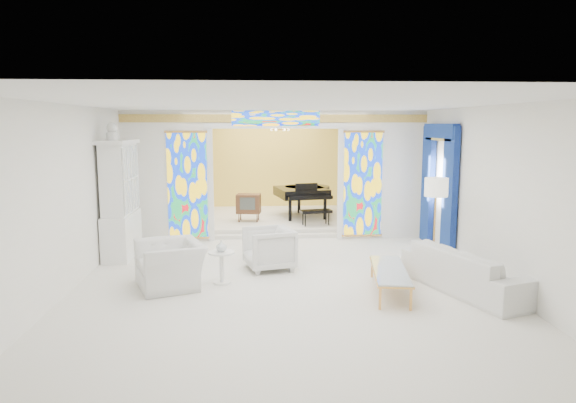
{
  "coord_description": "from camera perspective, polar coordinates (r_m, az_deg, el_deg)",
  "views": [
    {
      "loc": [
        -0.51,
        -9.88,
        2.68
      ],
      "look_at": [
        0.16,
        0.2,
        1.16
      ],
      "focal_mm": 32.0,
      "sensor_mm": 36.0,
      "label": 1
    }
  ],
  "objects": [
    {
      "name": "floor",
      "position": [
        10.25,
        -0.85,
        -6.61
      ],
      "size": [
        12.0,
        12.0,
        0.0
      ],
      "primitive_type": "plane",
      "color": "silver",
      "rests_on": "ground"
    },
    {
      "name": "ceiling",
      "position": [
        9.9,
        -0.89,
        10.4
      ],
      "size": [
        7.0,
        12.0,
        0.02
      ],
      "primitive_type": "cube",
      "color": "white",
      "rests_on": "wall_back"
    },
    {
      "name": "wall_back",
      "position": [
        15.93,
        -1.98,
        4.29
      ],
      "size": [
        7.0,
        0.02,
        3.0
      ],
      "primitive_type": "cube",
      "color": "white",
      "rests_on": "floor"
    },
    {
      "name": "wall_front",
      "position": [
        4.09,
        3.51,
        -8.22
      ],
      "size": [
        7.0,
        0.02,
        3.0
      ],
      "primitive_type": "cube",
      "color": "white",
      "rests_on": "floor"
    },
    {
      "name": "wall_left",
      "position": [
        10.39,
        -20.53,
        1.48
      ],
      "size": [
        0.02,
        12.0,
        3.0
      ],
      "primitive_type": "cube",
      "color": "white",
      "rests_on": "floor"
    },
    {
      "name": "wall_right",
      "position": [
        10.73,
        18.16,
        1.8
      ],
      "size": [
        0.02,
        12.0,
        3.0
      ],
      "primitive_type": "cube",
      "color": "white",
      "rests_on": "floor"
    },
    {
      "name": "partition_wall",
      "position": [
        11.93,
        -1.36,
        3.6
      ],
      "size": [
        7.0,
        0.22,
        3.0
      ],
      "color": "white",
      "rests_on": "floor"
    },
    {
      "name": "stained_glass_left",
      "position": [
        11.95,
        -11.11,
        1.75
      ],
      "size": [
        0.9,
        0.04,
        2.4
      ],
      "primitive_type": "cube",
      "color": "gold",
      "rests_on": "partition_wall"
    },
    {
      "name": "stained_glass_right",
      "position": [
        12.12,
        8.3,
        1.91
      ],
      "size": [
        0.9,
        0.04,
        2.4
      ],
      "primitive_type": "cube",
      "color": "gold",
      "rests_on": "partition_wall"
    },
    {
      "name": "stained_glass_transom",
      "position": [
        11.78,
        -1.36,
        9.22
      ],
      "size": [
        2.0,
        0.04,
        0.34
      ],
      "primitive_type": "cube",
      "color": "gold",
      "rests_on": "partition_wall"
    },
    {
      "name": "alcove_platform",
      "position": [
        14.23,
        -1.7,
        -1.95
      ],
      "size": [
        6.8,
        3.8,
        0.18
      ],
      "primitive_type": "cube",
      "color": "silver",
      "rests_on": "floor"
    },
    {
      "name": "gold_curtain_back",
      "position": [
        15.81,
        -1.97,
        4.25
      ],
      "size": [
        6.7,
        0.1,
        2.9
      ],
      "primitive_type": "cube",
      "color": "#F0D953",
      "rests_on": "wall_back"
    },
    {
      "name": "chandelier",
      "position": [
        13.9,
        -0.9,
        8.0
      ],
      "size": [
        0.48,
        0.48,
        0.3
      ],
      "primitive_type": "cylinder",
      "color": "#DB9B4C",
      "rests_on": "ceiling"
    },
    {
      "name": "blue_drapes",
      "position": [
        11.33,
        16.39,
        2.61
      ],
      "size": [
        0.14,
        1.85,
        2.65
      ],
      "color": "navy",
      "rests_on": "wall_right"
    },
    {
      "name": "china_cabinet",
      "position": [
        10.93,
        -18.13,
        0.17
      ],
      "size": [
        0.56,
        1.46,
        2.72
      ],
      "color": "white",
      "rests_on": "floor"
    },
    {
      "name": "armchair_left",
      "position": [
        8.82,
        -12.95,
        -6.84
      ],
      "size": [
        1.35,
        1.43,
        0.75
      ],
      "primitive_type": "imported",
      "rotation": [
        0.0,
        0.0,
        -1.21
      ],
      "color": "white",
      "rests_on": "floor"
    },
    {
      "name": "armchair_right",
      "position": [
        9.6,
        -2.14,
        -5.25
      ],
      "size": [
        1.04,
        1.03,
        0.78
      ],
      "primitive_type": "imported",
      "rotation": [
        0.0,
        0.0,
        -1.32
      ],
      "color": "silver",
      "rests_on": "floor"
    },
    {
      "name": "sofa",
      "position": [
        8.87,
        19.44,
        -7.17
      ],
      "size": [
        1.67,
        2.58,
        0.7
      ],
      "primitive_type": "imported",
      "rotation": [
        0.0,
        0.0,
        1.9
      ],
      "color": "white",
      "rests_on": "floor"
    },
    {
      "name": "side_table",
      "position": [
        8.83,
        -7.39,
        -6.74
      ],
      "size": [
        0.53,
        0.53,
        0.55
      ],
      "rotation": [
        0.0,
        0.0,
        -0.23
      ],
      "color": "white",
      "rests_on": "floor"
    },
    {
      "name": "vase",
      "position": [
        8.76,
        -7.42,
        -4.92
      ],
      "size": [
        0.2,
        0.2,
        0.19
      ],
      "primitive_type": "imported",
      "rotation": [
        0.0,
        0.0,
        0.09
      ],
      "color": "silver",
      "rests_on": "side_table"
    },
    {
      "name": "coffee_table",
      "position": [
        8.46,
        11.24,
        -7.59
      ],
      "size": [
        0.8,
        1.79,
        0.39
      ],
      "rotation": [
        0.0,
        0.0,
        -0.16
      ],
      "color": "silver",
      "rests_on": "floor"
    },
    {
      "name": "floor_lamp",
      "position": [
        9.71,
        16.14,
        1.04
      ],
      "size": [
        0.44,
        0.44,
        1.72
      ],
      "rotation": [
        0.0,
        0.0,
        -0.05
      ],
      "color": "#DB9B4C",
      "rests_on": "floor"
    },
    {
      "name": "grand_piano",
      "position": [
        14.16,
        1.85,
        1.04
      ],
      "size": [
        1.69,
        2.6,
        0.97
      ],
      "rotation": [
        0.0,
        0.0,
        0.19
      ],
      "color": "black",
      "rests_on": "alcove_platform"
    },
    {
      "name": "tv_console",
      "position": [
        13.39,
        -4.4,
        -0.24
      ],
      "size": [
        0.66,
        0.49,
        0.71
      ],
      "rotation": [
        0.0,
        0.0,
        -0.13
      ],
      "color": "#52321D",
      "rests_on": "alcove_platform"
    }
  ]
}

